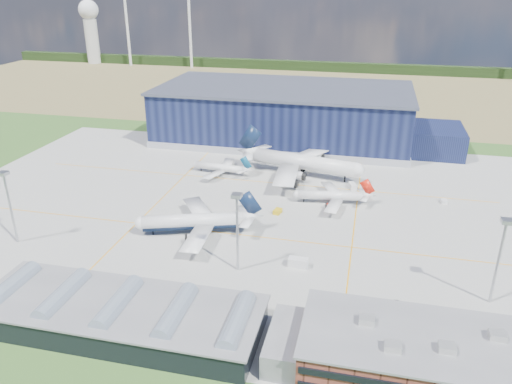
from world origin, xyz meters
name	(u,v)px	position (x,y,z in m)	size (l,w,h in m)	color
ground	(233,219)	(0.00, 0.00, 0.00)	(600.00, 600.00, 0.00)	#315821
apron	(240,207)	(0.00, 10.00, 0.03)	(220.00, 160.00, 0.08)	#979893
farmland	(314,89)	(0.00, 220.00, 0.00)	(600.00, 220.00, 0.01)	olive
treeline	(326,67)	(0.00, 300.00, 4.00)	(600.00, 8.00, 8.00)	black
horizon_dressing	(118,26)	(-191.30, 294.39, 34.20)	(440.20, 18.00, 70.00)	silver
hangar	(289,116)	(2.81, 94.80, 11.62)	(145.00, 62.00, 26.10)	#101738
ops_building	(415,355)	(55.01, -60.00, 4.79)	(46.00, 23.00, 10.90)	brown
glass_concourse	(133,316)	(-6.45, -60.00, 3.69)	(78.00, 23.00, 8.60)	black
light_mast_west	(8,196)	(-60.00, -30.00, 15.43)	(2.60, 2.60, 23.00)	#A8AAAF
light_mast_center	(237,220)	(10.00, -30.00, 15.43)	(2.60, 2.60, 23.00)	#A8AAAF
light_mast_east	(501,248)	(75.00, -30.00, 15.43)	(2.60, 2.60, 23.00)	#A8AAAF
airliner_navy	(193,214)	(-9.37, -12.00, 6.65)	(40.80, 39.91, 13.30)	white
airliner_red	(330,191)	(30.37, 20.63, 4.79)	(29.41, 28.77, 9.59)	white
airliner_widebody	(304,155)	(17.30, 45.73, 9.02)	(55.34, 54.14, 18.05)	white
airliner_regional	(219,164)	(-16.87, 40.00, 4.35)	(26.69, 26.11, 8.70)	white
gse_tug_a	(278,211)	(13.79, 8.10, 0.75)	(2.19, 3.58, 1.49)	gold
gse_cart_a	(444,201)	(70.43, 30.38, 0.65)	(2.00, 3.00, 1.30)	silver
gse_van_b	(352,186)	(37.57, 36.34, 1.06)	(2.12, 4.63, 2.12)	silver
gse_tug_c	(352,165)	(35.99, 62.00, 0.61)	(1.75, 2.80, 1.22)	gold
gse_cart_b	(244,199)	(-0.28, 15.78, 0.64)	(1.96, 2.94, 1.28)	silver
gse_van_c	(298,263)	(25.95, -24.53, 1.32)	(2.64, 5.51, 2.64)	silver
car_a	(401,333)	(53.20, -48.00, 0.55)	(1.29, 3.20, 1.09)	#99999E
car_b	(399,304)	(53.02, -36.83, 0.57)	(1.21, 3.46, 1.14)	#99999E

